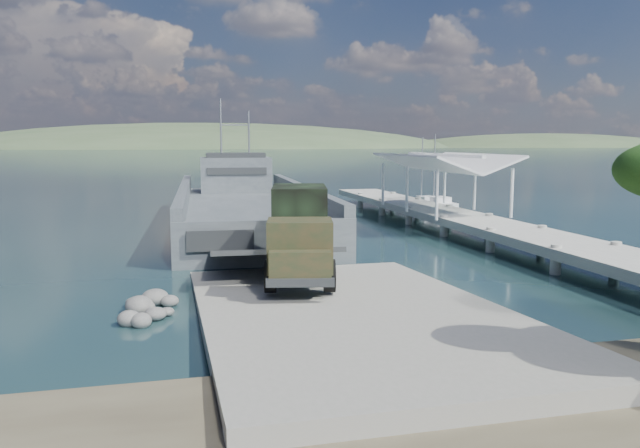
% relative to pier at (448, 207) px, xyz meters
% --- Properties ---
extents(ground, '(1400.00, 1400.00, 0.00)m').
position_rel_pier_xyz_m(ground, '(-13.00, -18.77, -1.60)').
color(ground, '#173138').
rests_on(ground, ground).
extents(boat_ramp, '(10.00, 18.00, 0.50)m').
position_rel_pier_xyz_m(boat_ramp, '(-13.00, -19.77, -1.35)').
color(boat_ramp, gray).
rests_on(boat_ramp, ground).
extents(shoreline_rocks, '(3.20, 5.60, 0.90)m').
position_rel_pier_xyz_m(shoreline_rocks, '(-19.20, -18.27, -1.60)').
color(shoreline_rocks, '#575654').
rests_on(shoreline_rocks, ground).
extents(distant_headlands, '(1000.00, 240.00, 48.00)m').
position_rel_pier_xyz_m(distant_headlands, '(37.00, 541.23, -1.60)').
color(distant_headlands, '#3D5334').
rests_on(distant_headlands, ground).
extents(pier, '(6.40, 44.00, 6.10)m').
position_rel_pier_xyz_m(pier, '(0.00, 0.00, 0.00)').
color(pier, '#9A9990').
rests_on(pier, ground).
extents(landing_craft, '(10.51, 35.77, 10.52)m').
position_rel_pier_xyz_m(landing_craft, '(-13.58, 4.90, -0.74)').
color(landing_craft, '#464D52').
rests_on(landing_craft, ground).
extents(military_truck, '(3.96, 8.24, 3.68)m').
position_rel_pier_xyz_m(military_truck, '(-13.63, -14.57, 0.73)').
color(military_truck, black).
rests_on(military_truck, boat_ramp).
extents(soldier, '(0.70, 0.51, 1.78)m').
position_rel_pier_xyz_m(soldier, '(-14.19, -17.96, -0.21)').
color(soldier, '#22311B').
rests_on(soldier, boat_ramp).
extents(sailboat_near, '(2.30, 5.87, 6.96)m').
position_rel_pier_xyz_m(sailboat_near, '(4.59, 12.52, -1.23)').
color(sailboat_near, white).
rests_on(sailboat_near, ground).
extents(sailboat_far, '(2.26, 5.65, 6.69)m').
position_rel_pier_xyz_m(sailboat_far, '(3.89, 13.69, -1.24)').
color(sailboat_far, white).
rests_on(sailboat_far, ground).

